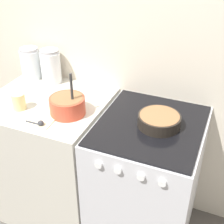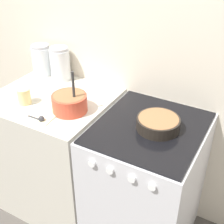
# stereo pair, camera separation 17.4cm
# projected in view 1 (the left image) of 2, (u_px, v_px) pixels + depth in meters

# --- Properties ---
(wall_back) EXTENTS (4.52, 0.05, 2.40)m
(wall_back) POSITION_uv_depth(u_px,v_px,m) (122.00, 51.00, 2.05)
(wall_back) COLOR beige
(wall_back) RESTS_ON ground_plane
(countertop_cabinet) EXTENTS (0.76, 0.69, 0.94)m
(countertop_cabinet) POSITION_uv_depth(u_px,v_px,m) (53.00, 156.00, 2.27)
(countertop_cabinet) COLOR beige
(countertop_cabinet) RESTS_ON ground_plane
(stove) EXTENTS (0.62, 0.70, 0.94)m
(stove) POSITION_uv_depth(u_px,v_px,m) (146.00, 183.00, 2.04)
(stove) COLOR silver
(stove) RESTS_ON ground_plane
(mixing_bowl) EXTENTS (0.21, 0.21, 0.27)m
(mixing_bowl) POSITION_uv_depth(u_px,v_px,m) (67.00, 104.00, 1.86)
(mixing_bowl) COLOR #D84C33
(mixing_bowl) RESTS_ON countertop_cabinet
(baking_pan) EXTENTS (0.24, 0.24, 0.07)m
(baking_pan) POSITION_uv_depth(u_px,v_px,m) (159.00, 120.00, 1.76)
(baking_pan) COLOR black
(baking_pan) RESTS_ON stove
(storage_jar_left) EXTENTS (0.14, 0.14, 0.23)m
(storage_jar_left) POSITION_uv_depth(u_px,v_px,m) (31.00, 65.00, 2.26)
(storage_jar_left) COLOR silver
(storage_jar_left) RESTS_ON countertop_cabinet
(storage_jar_middle) EXTENTS (0.14, 0.14, 0.24)m
(storage_jar_middle) POSITION_uv_depth(u_px,v_px,m) (51.00, 68.00, 2.20)
(storage_jar_middle) COLOR silver
(storage_jar_middle) RESTS_ON countertop_cabinet
(tin_can) EXTENTS (0.08, 0.08, 0.10)m
(tin_can) POSITION_uv_depth(u_px,v_px,m) (19.00, 101.00, 1.91)
(tin_can) COLOR beige
(tin_can) RESTS_ON countertop_cabinet
(recipe_page) EXTENTS (0.20, 0.23, 0.01)m
(recipe_page) POSITION_uv_depth(u_px,v_px,m) (41.00, 117.00, 1.85)
(recipe_page) COLOR beige
(recipe_page) RESTS_ON countertop_cabinet
(measuring_spoon) EXTENTS (0.12, 0.04, 0.04)m
(measuring_spoon) POSITION_uv_depth(u_px,v_px,m) (39.00, 123.00, 1.77)
(measuring_spoon) COLOR #333338
(measuring_spoon) RESTS_ON countertop_cabinet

